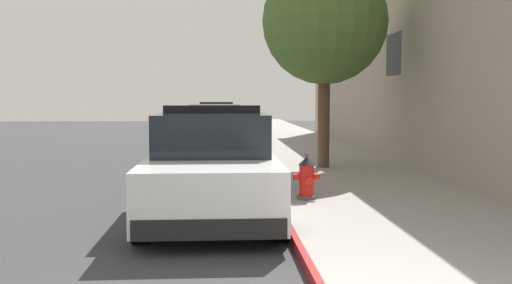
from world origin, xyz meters
The scene contains 9 objects.
ground_plane centered at (-4.21, 10.00, -0.10)m, with size 29.35×60.00×0.20m, color #353538.
sidewalk_pavement centered at (1.79, 10.00, 0.07)m, with size 3.57×60.00×0.14m, color gray.
curb_painted_edge centered at (-0.04, 10.00, 0.07)m, with size 0.08×60.00×0.14m, color maroon.
storefront_building centered at (6.12, 11.17, 2.84)m, with size 5.34×24.61×5.66m.
police_cruiser centered at (-1.06, 5.22, 0.74)m, with size 1.94×4.84×1.68m.
parked_car_silver_ahead centered at (-1.10, 15.52, 0.74)m, with size 1.94×4.84×1.56m.
parked_car_dark_far centered at (-1.12, 25.99, 0.74)m, with size 1.94×4.84×1.56m.
fire_hydrant centered at (0.48, 5.67, 0.49)m, with size 0.44×0.40×0.76m.
street_tree centered at (1.52, 9.90, 3.56)m, with size 2.94×2.94×4.91m.
Camera 1 is at (-0.94, -3.57, 1.81)m, focal length 40.20 mm.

